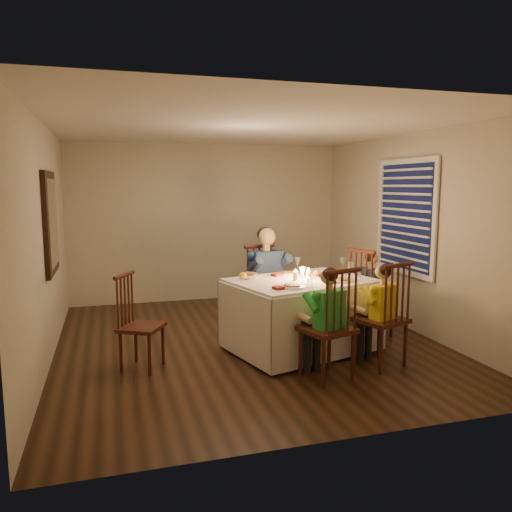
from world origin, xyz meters
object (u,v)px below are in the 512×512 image
object	(u,v)px
chair_extra	(143,368)
serving_bowl	(250,276)
chair_end	(370,335)
adult	(267,331)
child_yellow	(379,365)
chair_near_left	(326,378)
chair_adult	(267,331)
child_green	(326,378)
child_teal	(370,335)
dining_table	(302,300)
chair_near_right	(379,365)

from	to	relation	value
chair_extra	serving_bowl	bearing A→B (deg)	-45.92
chair_end	adult	distance (m)	1.34
chair_extra	adult	world-z (taller)	adult
child_yellow	chair_extra	bearing A→B (deg)	-33.15
serving_bowl	chair_near_left	bearing A→B (deg)	-66.83
chair_adult	child_green	distance (m)	1.72
child_teal	chair_end	bearing A→B (deg)	-0.00
chair_adult	serving_bowl	xyz separation A→B (m)	(-0.40, -0.60, 0.86)
child_green	serving_bowl	world-z (taller)	serving_bowl
chair_near_left	serving_bowl	size ratio (longest dim) A/B	5.33
chair_end	chair_extra	size ratio (longest dim) A/B	1.12
chair_adult	child_yellow	size ratio (longest dim) A/B	1.03
dining_table	chair_extra	xyz separation A→B (m)	(-1.83, -0.11, -0.60)
adult	child_teal	size ratio (longest dim) A/B	1.26
adult	serving_bowl	xyz separation A→B (m)	(-0.40, -0.60, 0.86)
chair_near_right	chair_end	bearing A→B (deg)	-132.58
adult	chair_near_left	bearing A→B (deg)	-99.45
child_yellow	child_teal	size ratio (longest dim) A/B	1.02
dining_table	child_yellow	world-z (taller)	dining_table
chair_near_right	chair_adult	bearing A→B (deg)	-82.23
dining_table	chair_near_right	distance (m)	1.13
chair_adult	chair_extra	distance (m)	1.91
child_green	child_teal	world-z (taller)	child_green
child_yellow	child_teal	bearing A→B (deg)	-132.58
adult	child_teal	bearing A→B (deg)	-37.12
chair_extra	chair_end	bearing A→B (deg)	-53.42
chair_near_right	child_yellow	distance (m)	0.00
dining_table	chair_near_right	size ratio (longest dim) A/B	1.62
chair_extra	child_green	distance (m)	1.92
chair_near_left	dining_table	bearing A→B (deg)	-111.51
chair_near_left	chair_extra	bearing A→B (deg)	-40.51
chair_extra	serving_bowl	xyz separation A→B (m)	(1.27, 0.33, 0.86)
chair_extra	child_green	world-z (taller)	child_green
child_yellow	child_teal	world-z (taller)	child_yellow
chair_near_right	serving_bowl	xyz separation A→B (m)	(-1.18, 0.96, 0.86)
dining_table	chair_near_right	bearing A→B (deg)	-65.70
child_green	chair_adult	bearing A→B (deg)	-103.49
chair_near_left	adult	distance (m)	1.72
adult	chair_near_right	bearing A→B (deg)	-75.59
dining_table	chair_near_left	size ratio (longest dim) A/B	1.62
chair_near_left	child_teal	size ratio (longest dim) A/B	1.04
chair_adult	child_yellow	xyz separation A→B (m)	(0.77, -1.56, 0.00)
child_yellow	serving_bowl	world-z (taller)	serving_bowl
dining_table	chair_adult	distance (m)	1.03
chair_adult	adult	size ratio (longest dim) A/B	0.82
chair_near_left	serving_bowl	xyz separation A→B (m)	(-0.48, 1.12, 0.86)
chair_end	chair_near_left	bearing A→B (deg)	117.23
chair_near_left	chair_near_right	bearing A→B (deg)	177.09
chair_near_right	dining_table	bearing A→B (deg)	-69.08
chair_adult	adult	xyz separation A→B (m)	(0.00, 0.00, 0.00)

